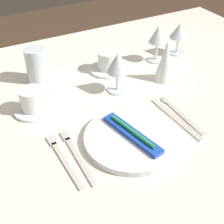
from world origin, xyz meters
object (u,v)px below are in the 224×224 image
object	(u,v)px
coffee_cup_left	(32,99)
wine_glass_far	(179,32)
wine_glass_centre	(158,37)
drink_tumbler	(36,65)
fork_inner	(63,158)
napkin_folded	(166,61)
dinner_plate	(132,138)
spoon_soup	(176,110)
wine_glass_right	(118,65)
toothbrush_package	(132,134)
coffee_cup_right	(108,60)
dinner_knife	(177,119)
fork_outer	(76,154)

from	to	relation	value
coffee_cup_left	wine_glass_far	size ratio (longest dim) A/B	0.75
wine_glass_centre	drink_tumbler	size ratio (longest dim) A/B	1.17
fork_inner	napkin_folded	distance (m)	0.52
dinner_plate	spoon_soup	bearing A→B (deg)	14.90
wine_glass_far	napkin_folded	xyz separation A→B (m)	(-0.17, -0.14, -0.02)
wine_glass_right	napkin_folded	bearing A→B (deg)	-4.47
wine_glass_far	toothbrush_package	bearing A→B (deg)	-139.77
fork_inner	coffee_cup_left	size ratio (longest dim) A/B	2.23
dinner_plate	spoon_soup	size ratio (longest dim) A/B	1.27
coffee_cup_right	napkin_folded	xyz separation A→B (m)	(0.15, -0.15, 0.03)
dinner_plate	toothbrush_package	size ratio (longest dim) A/B	1.28
toothbrush_package	wine_glass_far	xyz separation A→B (m)	(0.44, 0.37, 0.07)
wine_glass_centre	dinner_knife	bearing A→B (deg)	-114.52
coffee_cup_right	fork_inner	bearing A→B (deg)	-131.95
dinner_plate	wine_glass_centre	size ratio (longest dim) A/B	1.88
fork_inner	wine_glass_centre	bearing A→B (deg)	32.66
napkin_folded	dinner_plate	bearing A→B (deg)	-140.04
fork_outer	wine_glass_far	size ratio (longest dim) A/B	1.70
drink_tumbler	napkin_folded	distance (m)	0.46
fork_outer	dinner_plate	bearing A→B (deg)	-7.90
fork_inner	wine_glass_centre	xyz separation A→B (m)	(0.53, 0.34, 0.10)
spoon_soup	coffee_cup_right	world-z (taller)	coffee_cup_right
dinner_plate	coffee_cup_left	world-z (taller)	coffee_cup_left
dinner_knife	wine_glass_far	world-z (taller)	wine_glass_far
fork_inner	wine_glass_centre	size ratio (longest dim) A/B	1.50
fork_outer	fork_inner	world-z (taller)	same
fork_inner	coffee_cup_left	xyz separation A→B (m)	(-0.00, 0.24, 0.04)
toothbrush_package	fork_outer	xyz separation A→B (m)	(-0.16, 0.02, -0.02)
fork_inner	dinner_plate	bearing A→B (deg)	-7.02
coffee_cup_left	drink_tumbler	world-z (taller)	drink_tumbler
coffee_cup_left	drink_tumbler	size ratio (longest dim) A/B	0.79
dinner_plate	fork_outer	world-z (taller)	dinner_plate
dinner_knife	coffee_cup_right	xyz separation A→B (m)	(-0.05, 0.37, 0.04)
fork_outer	coffee_cup_left	world-z (taller)	coffee_cup_left
toothbrush_package	napkin_folded	world-z (taller)	napkin_folded
wine_glass_centre	wine_glass_right	xyz separation A→B (m)	(-0.24, -0.12, -0.00)
spoon_soup	wine_glass_far	bearing A→B (deg)	52.77
dinner_plate	wine_glass_far	world-z (taller)	wine_glass_far
wine_glass_right	fork_outer	bearing A→B (deg)	-138.31
fork_outer	wine_glass_far	world-z (taller)	wine_glass_far
dinner_knife	coffee_cup_left	bearing A→B (deg)	146.11
wine_glass_far	napkin_folded	world-z (taller)	napkin_folded
dinner_plate	fork_outer	distance (m)	0.16
coffee_cup_right	fork_outer	bearing A→B (deg)	-128.28
drink_tumbler	fork_outer	bearing A→B (deg)	-93.69
toothbrush_package	dinner_knife	xyz separation A→B (m)	(0.17, 0.01, -0.02)
coffee_cup_right	wine_glass_right	bearing A→B (deg)	-104.66
dinner_plate	drink_tumbler	size ratio (longest dim) A/B	2.21
toothbrush_package	coffee_cup_left	xyz separation A→B (m)	(-0.20, 0.27, 0.02)
wine_glass_centre	drink_tumbler	bearing A→B (deg)	170.71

